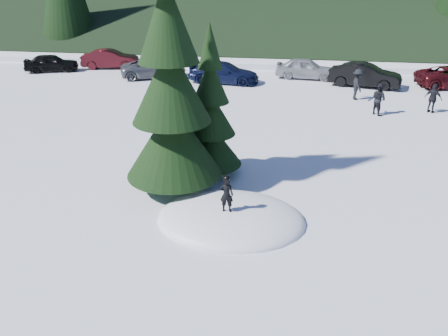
# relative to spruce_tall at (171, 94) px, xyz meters

# --- Properties ---
(ground) EXTENTS (200.00, 200.00, 0.00)m
(ground) POSITION_rel_spruce_tall_xyz_m (2.20, -1.80, -3.32)
(ground) COLOR white
(ground) RESTS_ON ground
(snow_mound) EXTENTS (4.48, 3.52, 0.96)m
(snow_mound) POSITION_rel_spruce_tall_xyz_m (2.20, -1.80, -3.32)
(snow_mound) COLOR white
(snow_mound) RESTS_ON ground
(spruce_tall) EXTENTS (3.20, 3.20, 8.60)m
(spruce_tall) POSITION_rel_spruce_tall_xyz_m (0.00, 0.00, 0.00)
(spruce_tall) COLOR black
(spruce_tall) RESTS_ON ground
(spruce_short) EXTENTS (2.20, 2.20, 5.37)m
(spruce_short) POSITION_rel_spruce_tall_xyz_m (1.00, 1.40, -1.22)
(spruce_short) COLOR black
(spruce_short) RESTS_ON ground
(child_skier) EXTENTS (0.40, 0.27, 1.06)m
(child_skier) POSITION_rel_spruce_tall_xyz_m (2.11, -2.11, -2.31)
(child_skier) COLOR black
(child_skier) RESTS_ON snow_mound
(adult_0) EXTENTS (0.98, 1.01, 1.64)m
(adult_0) POSITION_rel_spruce_tall_xyz_m (8.19, 9.96, -2.50)
(adult_0) COLOR black
(adult_0) RESTS_ON ground
(adult_1) EXTENTS (0.94, 0.85, 1.54)m
(adult_1) POSITION_rel_spruce_tall_xyz_m (11.06, 10.72, -2.55)
(adult_1) COLOR black
(adult_1) RESTS_ON ground
(adult_2) EXTENTS (0.82, 1.23, 1.77)m
(adult_2) POSITION_rel_spruce_tall_xyz_m (7.44, 12.76, -2.43)
(adult_2) COLOR black
(adult_2) RESTS_ON ground
(car_0) EXTENTS (4.10, 2.74, 1.30)m
(car_0) POSITION_rel_spruce_tall_xyz_m (-14.05, 17.23, -2.67)
(car_0) COLOR black
(car_0) RESTS_ON ground
(car_1) EXTENTS (4.51, 2.34, 1.41)m
(car_1) POSITION_rel_spruce_tall_xyz_m (-10.20, 19.10, -2.61)
(car_1) COLOR #35090E
(car_1) RESTS_ON ground
(car_2) EXTENTS (4.97, 3.61, 1.26)m
(car_2) POSITION_rel_spruce_tall_xyz_m (-5.95, 16.45, -2.69)
(car_2) COLOR #505358
(car_2) RESTS_ON ground
(car_3) EXTENTS (4.87, 2.32, 1.37)m
(car_3) POSITION_rel_spruce_tall_xyz_m (-0.85, 15.71, -2.63)
(car_3) COLOR black
(car_3) RESTS_ON ground
(car_4) EXTENTS (4.25, 2.05, 1.40)m
(car_4) POSITION_rel_spruce_tall_xyz_m (4.56, 17.84, -2.62)
(car_4) COLOR #979BA0
(car_4) RESTS_ON ground
(car_5) EXTENTS (4.76, 2.67, 1.49)m
(car_5) POSITION_rel_spruce_tall_xyz_m (8.30, 16.08, -2.58)
(car_5) COLOR black
(car_5) RESTS_ON ground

